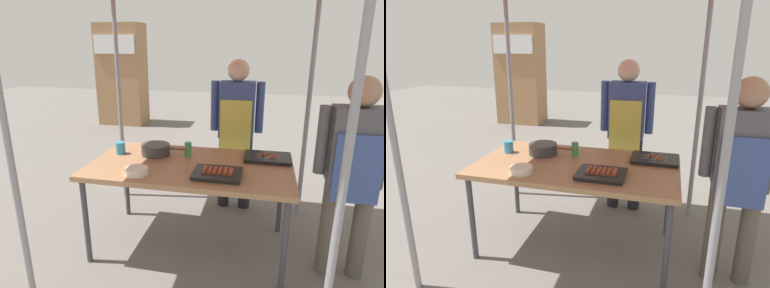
% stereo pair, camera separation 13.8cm
% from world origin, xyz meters
% --- Properties ---
extents(ground_plane, '(18.00, 18.00, 0.00)m').
position_xyz_m(ground_plane, '(0.00, 0.00, 0.00)').
color(ground_plane, '#66605B').
extents(stall_table, '(1.60, 0.90, 0.75)m').
position_xyz_m(stall_table, '(0.00, 0.00, 0.70)').
color(stall_table, '#9E724C').
rests_on(stall_table, ground).
extents(tray_grilled_sausages, '(0.35, 0.29, 0.05)m').
position_xyz_m(tray_grilled_sausages, '(0.24, -0.20, 0.77)').
color(tray_grilled_sausages, black).
rests_on(tray_grilled_sausages, stall_table).
extents(tray_meat_skewers, '(0.38, 0.28, 0.04)m').
position_xyz_m(tray_meat_skewers, '(0.60, 0.23, 0.77)').
color(tray_meat_skewers, black).
rests_on(tray_meat_skewers, stall_table).
extents(cooking_wok, '(0.41, 0.25, 0.09)m').
position_xyz_m(cooking_wok, '(-0.34, 0.16, 0.80)').
color(cooking_wok, '#38383A').
rests_on(cooking_wok, stall_table).
extents(condiment_bowl, '(0.17, 0.17, 0.05)m').
position_xyz_m(condiment_bowl, '(-0.34, -0.30, 0.78)').
color(condiment_bowl, silver).
rests_on(condiment_bowl, stall_table).
extents(drink_cup_near_edge, '(0.06, 0.06, 0.12)m').
position_xyz_m(drink_cup_near_edge, '(-0.06, 0.18, 0.81)').
color(drink_cup_near_edge, '#3F994C').
rests_on(drink_cup_near_edge, stall_table).
extents(drink_cup_by_wok, '(0.08, 0.08, 0.10)m').
position_xyz_m(drink_cup_by_wok, '(-0.65, 0.11, 0.80)').
color(drink_cup_by_wok, '#338CBF').
rests_on(drink_cup_by_wok, stall_table).
extents(vendor_woman, '(0.52, 0.22, 1.53)m').
position_xyz_m(vendor_woman, '(0.29, 0.80, 0.90)').
color(vendor_woman, black).
rests_on(vendor_woman, ground).
extents(customer_nearby, '(0.52, 0.22, 1.48)m').
position_xyz_m(customer_nearby, '(1.17, -0.11, 0.87)').
color(customer_nearby, '#595147').
rests_on(customer_nearby, ground).
extents(neighbor_stall_left, '(0.94, 0.61, 2.05)m').
position_xyz_m(neighbor_stall_left, '(-2.40, 4.12, 1.03)').
color(neighbor_stall_left, '#9E724C').
rests_on(neighbor_stall_left, ground).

